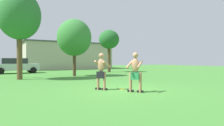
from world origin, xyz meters
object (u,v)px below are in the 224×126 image
at_px(player_near, 101,70).
at_px(tree_right_field, 109,40).
at_px(tree_left_field, 19,16).
at_px(car_silver_near_post, 16,65).
at_px(tree_behind_players, 74,38).
at_px(player_in_green, 135,71).
at_px(frisbee, 122,89).

distance_m(player_near, tree_right_field, 14.32).
bearing_deg(player_near, tree_left_field, 109.31).
relative_size(player_near, tree_left_field, 0.27).
bearing_deg(tree_left_field, tree_right_field, 24.39).
height_order(car_silver_near_post, tree_left_field, tree_left_field).
bearing_deg(tree_left_field, car_silver_near_post, 86.34).
height_order(car_silver_near_post, tree_behind_players, tree_behind_players).
bearing_deg(player_in_green, tree_left_field, 111.81).
distance_m(car_silver_near_post, tree_left_field, 8.45).
bearing_deg(car_silver_near_post, player_near, -81.93).
bearing_deg(car_silver_near_post, tree_right_field, -17.96).
height_order(player_in_green, frisbee, player_in_green).
distance_m(tree_right_field, tree_behind_players, 6.59).
relative_size(frisbee, tree_left_field, 0.05).
distance_m(frisbee, tree_right_field, 14.35).
distance_m(tree_left_field, tree_right_field, 10.96).
bearing_deg(tree_behind_players, car_silver_near_post, 120.73).
bearing_deg(tree_left_field, frisbee, -65.55).
height_order(car_silver_near_post, tree_right_field, tree_right_field).
height_order(frisbee, car_silver_near_post, car_silver_near_post).
xyz_separation_m(car_silver_near_post, tree_behind_players, (3.95, -6.64, 2.49)).
distance_m(player_in_green, tree_right_field, 15.07).
xyz_separation_m(player_near, tree_right_field, (7.33, 11.98, 2.80)).
relative_size(player_in_green, frisbee, 6.00).
relative_size(car_silver_near_post, tree_behind_players, 0.89).
xyz_separation_m(car_silver_near_post, tree_right_field, (9.47, -3.07, 2.88)).
distance_m(car_silver_near_post, tree_right_field, 10.36).
bearing_deg(frisbee, player_near, 160.76).
relative_size(player_in_green, tree_behind_players, 0.35).
relative_size(tree_right_field, tree_behind_players, 0.99).
height_order(player_in_green, car_silver_near_post, player_in_green).
bearing_deg(tree_behind_players, tree_left_field, -168.03).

